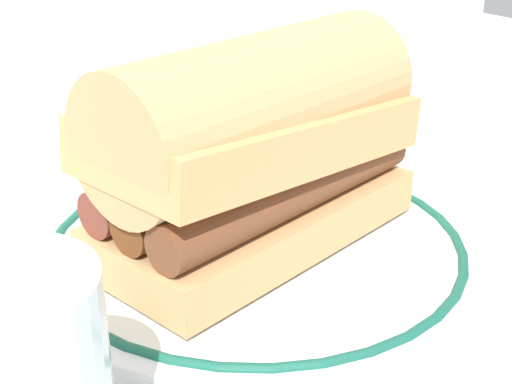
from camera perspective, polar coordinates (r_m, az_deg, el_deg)
ground_plane at (r=0.43m, az=-0.47°, el=-6.63°), size 1.50×1.50×0.00m
plate at (r=0.45m, az=-0.00°, el=-4.31°), size 0.27×0.27×0.01m
sausage_sandwich at (r=0.42m, az=-0.00°, el=3.72°), size 0.21×0.12×0.12m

